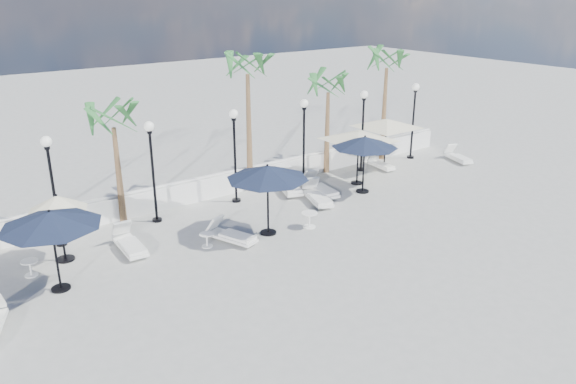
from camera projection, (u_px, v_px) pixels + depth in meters
ground at (341, 259)px, 18.22m from camera, size 100.00×100.00×0.00m
balustrade at (224, 184)px, 23.73m from camera, size 26.00×0.30×1.01m
lamppost_1 at (51, 176)px, 18.38m from camera, size 0.36×0.36×3.84m
lamppost_2 at (152, 158)px, 20.33m from camera, size 0.36×0.36×3.84m
lamppost_3 at (234, 143)px, 22.28m from camera, size 0.36×0.36×3.84m
lamppost_4 at (304, 130)px, 24.22m from camera, size 0.36×0.36×3.84m
lamppost_5 at (363, 120)px, 26.17m from camera, size 0.36×0.36×3.84m
lamppost_6 at (414, 110)px, 28.12m from camera, size 0.36×0.36×3.84m
palm_1 at (113, 123)px, 19.94m from camera, size 2.60×2.60×4.70m
palm_2 at (248, 71)px, 22.64m from camera, size 2.60×2.60×6.10m
palm_3 at (328, 89)px, 25.44m from camera, size 2.60×2.60×4.90m
palm_4 at (387, 65)px, 27.23m from camera, size 2.60×2.60×5.70m
lounger_2 at (231, 235)px, 19.44m from camera, size 1.22×1.97×0.70m
lounger_3 at (130, 244)px, 18.75m from camera, size 0.76×2.02×0.74m
lounger_4 at (317, 196)px, 22.97m from camera, size 1.28×2.16×0.77m
lounger_5 at (288, 185)px, 24.20m from camera, size 1.37×2.25×0.80m
lounger_6 at (320, 188)px, 23.86m from camera, size 0.96×2.21×0.80m
lounger_7 at (381, 164)px, 27.27m from camera, size 0.70×1.67×0.61m
lounger_8 at (458, 157)px, 28.38m from camera, size 1.07×1.88×0.67m
side_table_0 at (30, 267)px, 17.10m from camera, size 0.52×0.52×0.50m
side_table_1 at (207, 239)px, 19.02m from camera, size 0.49×0.49×0.48m
side_table_2 at (309, 218)px, 20.54m from camera, size 0.60×0.60×0.58m
parasol_navy_left at (50, 219)px, 15.66m from camera, size 2.85×2.85×2.51m
parasol_navy_mid at (268, 173)px, 19.35m from camera, size 2.91×2.91×2.61m
parasol_navy_right at (365, 142)px, 23.45m from camera, size 2.80×2.80×2.51m
parasol_cream_sq_a at (359, 132)px, 24.39m from camera, size 5.24×5.24×2.57m
parasol_cream_sq_b at (387, 120)px, 26.70m from camera, size 5.12×5.12×2.57m
parasol_cream_small at (57, 204)px, 17.51m from camera, size 1.86×1.86×2.29m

